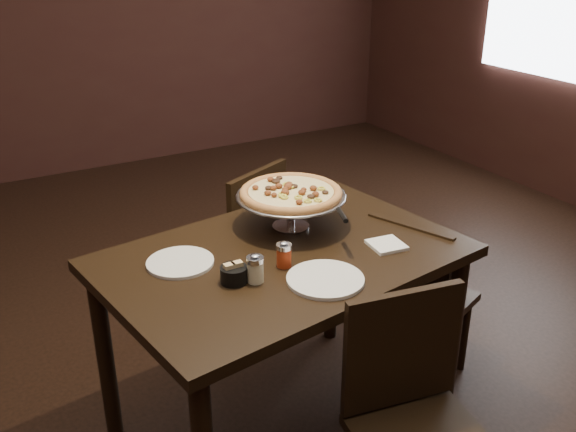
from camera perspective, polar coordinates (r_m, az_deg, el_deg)
room at (r=2.32m, az=0.59°, el=11.74°), size 6.04×7.04×2.84m
dining_table at (r=2.42m, az=-0.44°, el=-5.52°), size 1.41×1.04×0.81m
pizza_stand at (r=2.51m, az=0.26°, el=2.03°), size 0.43×0.43×0.18m
parmesan_shaker at (r=2.16m, az=-2.93°, el=-4.69°), size 0.06×0.06×0.10m
pepper_flake_shaker at (r=2.25m, az=-0.36°, el=-3.46°), size 0.06×0.06×0.10m
packet_caddy at (r=2.17m, az=-4.84°, el=-5.14°), size 0.09×0.09×0.07m
napkin_stack at (r=2.44m, az=8.75°, el=-2.56°), size 0.14×0.14×0.01m
plate_left at (r=2.32m, az=-9.56°, el=-4.08°), size 0.24×0.24×0.01m
plate_near at (r=2.18m, az=3.33°, el=-5.64°), size 0.26×0.26×0.01m
serving_spatula at (r=2.33m, az=4.82°, el=0.04°), size 0.14×0.14×0.02m
chair_far at (r=3.18m, az=-4.26°, el=-2.38°), size 0.55×0.55×0.89m
chair_near at (r=2.19m, az=11.24°, el=-17.04°), size 0.47×0.47×0.87m
chair_side at (r=2.86m, az=11.33°, el=-6.86°), size 0.49×0.49×0.82m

